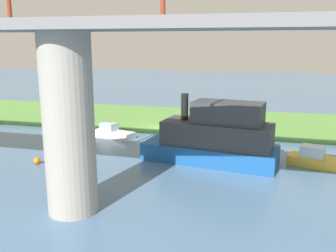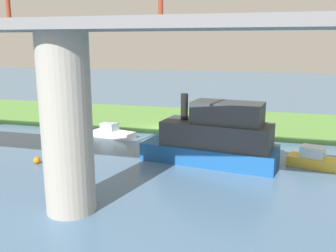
{
  "view_description": "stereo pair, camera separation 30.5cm",
  "coord_description": "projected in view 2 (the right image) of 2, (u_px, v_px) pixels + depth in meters",
  "views": [
    {
      "loc": [
        -9.18,
        33.13,
        8.56
      ],
      "look_at": [
        -1.88,
        5.0,
        2.0
      ],
      "focal_mm": 39.72,
      "sensor_mm": 36.0,
      "label": 1
    },
    {
      "loc": [
        -9.47,
        33.06,
        8.56
      ],
      "look_at": [
        -1.88,
        5.0,
        2.0
      ],
      "focal_mm": 39.72,
      "sensor_mm": 36.0,
      "label": 2
    }
  ],
  "objects": [
    {
      "name": "ground_plane",
      "position": [
        163.0,
        134.0,
        35.42
      ],
      "size": [
        160.0,
        160.0,
        0.0
      ],
      "primitive_type": "plane",
      "color": "#4C7093"
    },
    {
      "name": "grassy_bank",
      "position": [
        178.0,
        119.0,
        41.02
      ],
      "size": [
        80.0,
        12.0,
        0.5
      ],
      "primitive_type": "cube",
      "color": "#5B9342",
      "rests_on": "ground"
    },
    {
      "name": "bridge_pylon",
      "position": [
        67.0,
        125.0,
        18.4
      ],
      "size": [
        2.53,
        2.53,
        9.09
      ],
      "primitive_type": "cylinder",
      "color": "#9E998E",
      "rests_on": "ground"
    },
    {
      "name": "bridge_span",
      "position": [
        60.0,
        20.0,
        17.3
      ],
      "size": [
        60.41,
        4.3,
        3.25
      ],
      "color": "slate",
      "rests_on": "bridge_pylon"
    },
    {
      "name": "person_on_bank",
      "position": [
        221.0,
        119.0,
        36.49
      ],
      "size": [
        0.47,
        0.47,
        1.39
      ],
      "color": "#2D334C",
      "rests_on": "grassy_bank"
    },
    {
      "name": "mooring_post",
      "position": [
        177.0,
        122.0,
        36.84
      ],
      "size": [
        0.2,
        0.2,
        0.73
      ],
      "primitive_type": "cylinder",
      "color": "brown",
      "rests_on": "grassy_bank"
    },
    {
      "name": "skiff_small",
      "position": [
        214.0,
        138.0,
        26.68
      ],
      "size": [
        10.03,
        4.55,
        4.94
      ],
      "color": "#195199",
      "rests_on": "ground"
    },
    {
      "name": "motorboat_white",
      "position": [
        113.0,
        132.0,
        34.22
      ],
      "size": [
        4.18,
        2.42,
        1.32
      ],
      "color": "white",
      "rests_on": "ground"
    },
    {
      "name": "pontoon_yellow",
      "position": [
        319.0,
        160.0,
        25.93
      ],
      "size": [
        4.6,
        2.78,
        1.45
      ],
      "color": "gold",
      "rests_on": "ground"
    },
    {
      "name": "marker_buoy",
      "position": [
        37.0,
        160.0,
        26.79
      ],
      "size": [
        0.5,
        0.5,
        0.5
      ],
      "primitive_type": "sphere",
      "color": "orange",
      "rests_on": "ground"
    }
  ]
}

